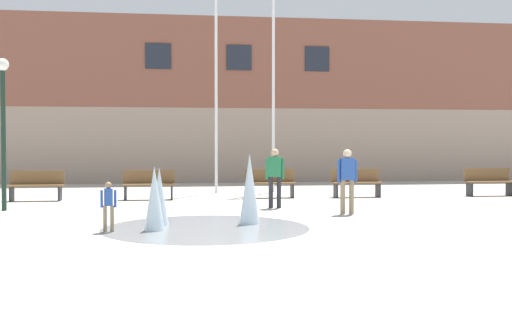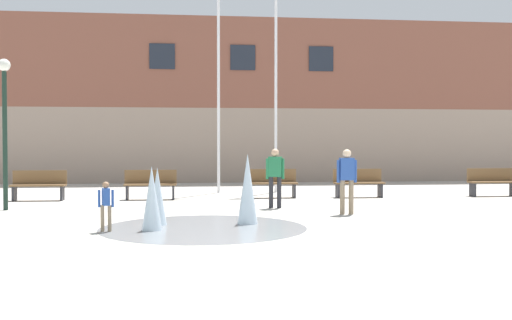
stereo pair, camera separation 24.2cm
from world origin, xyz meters
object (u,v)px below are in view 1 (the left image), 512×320
Objects in this scene: park_bench_far_left at (36,185)px; teen_by_trashcan at (275,173)px; flagpole_left at (217,62)px; flagpole_right at (274,63)px; child_running at (108,203)px; park_bench_far_right at (489,181)px; adult_watching at (347,176)px; park_bench_left_of_flagpoles at (149,184)px; lamp_post_left_lane at (3,111)px; park_bench_near_trashcan at (356,182)px; park_bench_under_right_flagpole at (270,183)px.

teen_by_trashcan is at bearing -23.15° from park_bench_far_left.
flagpole_left is 2.02m from flagpole_right.
child_running is 10.90m from flagpole_right.
adult_watching reaches higher than park_bench_far_right.
park_bench_left_of_flagpoles is (3.34, -0.04, 0.00)m from park_bench_far_left.
park_bench_left_of_flagpoles is at bearing -0.76° from park_bench_far_left.
flagpole_left reaches higher than park_bench_far_left.
park_bench_far_right is 7.54m from adult_watching.
park_bench_far_right is at bearing 9.82° from lamp_post_left_lane.
park_bench_far_left is 1.00× the size of park_bench_far_right.
flagpole_right reaches higher than park_bench_left_of_flagpoles.
park_bench_near_trashcan and park_bench_far_right have the same top height.
park_bench_near_trashcan is 4.49m from park_bench_far_right.
adult_watching is at bearing -143.94° from park_bench_far_right.
flagpole_right is (-6.82, 2.29, 4.09)m from park_bench_far_right.
park_bench_far_right is at bearing 37.11° from adult_watching.
teen_by_trashcan is at bearing -76.50° from flagpole_left.
teen_by_trashcan is at bearing -64.22° from child_running.
park_bench_far_left is at bearing -158.40° from flagpole_left.
lamp_post_left_lane reaches higher than park_bench_far_right.
park_bench_under_right_flagpole is 0.19× the size of flagpole_left.
adult_watching is (8.35, -4.51, 0.45)m from park_bench_far_left.
park_bench_far_left is 1.62× the size of child_running.
flagpole_left is (-8.84, 2.29, 4.09)m from park_bench_far_right.
park_bench_near_trashcan is at bearing 14.40° from lamp_post_left_lane.
park_bench_near_trashcan is at bearing -3.12° from park_bench_under_right_flagpole.
child_running is at bearing -149.85° from park_bench_far_right.
park_bench_left_of_flagpoles is at bearing 179.80° from park_bench_far_right.
park_bench_near_trashcan is 9.76m from child_running.
lamp_post_left_lane is (-3.11, 4.16, 1.98)m from child_running.
flagpole_right reaches higher than flagpole_left.
flagpole_right is at bearing 77.66° from park_bench_under_right_flagpole.
adult_watching and teen_by_trashcan have the same top height.
lamp_post_left_lane is (-10.15, -2.61, 2.08)m from park_bench_near_trashcan.
park_bench_under_right_flagpole is at bearing 105.46° from adult_watching.
park_bench_under_right_flagpole is (3.81, 0.19, 0.00)m from park_bench_left_of_flagpoles.
park_bench_left_of_flagpoles and park_bench_under_right_flagpole have the same top height.
adult_watching is at bearing -83.70° from flagpole_right.
park_bench_near_trashcan is 0.19× the size of flagpole_right.
park_bench_left_of_flagpoles is 1.00× the size of park_bench_under_right_flagpole.
park_bench_near_trashcan is at bearing -0.06° from park_bench_far_left.
adult_watching reaches higher than child_running.
flagpole_left reaches higher than park_bench_under_right_flagpole.
park_bench_far_right is at bearing -0.33° from park_bench_far_left.
adult_watching is (5.01, -4.47, 0.45)m from park_bench_left_of_flagpoles.
park_bench_under_right_flagpole is 1.62× the size of child_running.
flagpole_right is (0.45, 2.07, 4.09)m from park_bench_under_right_flagpole.
lamp_post_left_lane is at bearing -144.06° from park_bench_left_of_flagpoles.
child_running is at bearing -93.69° from park_bench_left_of_flagpoles.
child_running reaches higher than park_bench_under_right_flagpole.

